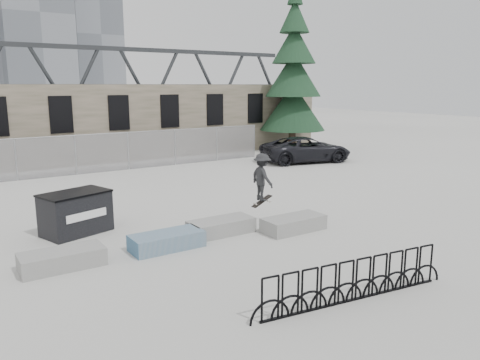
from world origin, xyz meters
The scene contains 13 objects.
ground centered at (0.00, 0.00, 0.00)m, with size 120.00×120.00×0.00m, color beige.
stone_wall centered at (0.00, 16.24, 2.26)m, with size 36.00×2.58×4.50m.
chainlink_fence centered at (0.00, 12.50, 1.04)m, with size 22.06×0.06×2.02m.
planter_far_left centered at (-3.54, 0.07, 0.25)m, with size 2.00×0.90×0.45m.
planter_center_left centered at (-0.79, -0.08, 0.25)m, with size 2.00×0.90×0.45m.
planter_center_right centered at (1.16, 0.24, 0.25)m, with size 2.00×0.90×0.45m.
planter_offset centered at (3.20, -0.75, 0.25)m, with size 2.00×0.90×0.45m.
dumpster centered at (-2.51, 2.71, 0.65)m, with size 2.22×1.73×1.29m.
bike_rack centered at (1.16, -5.18, 0.44)m, with size 4.90×0.70×0.90m.
spruce_tree centered at (15.10, 13.74, 4.82)m, with size 4.48×4.48×11.50m.
truss_bridge centered at (10.00, 55.00, 4.13)m, with size 70.00×3.00×9.80m.
suv centered at (12.43, 9.21, 0.74)m, with size 2.46×5.34×1.48m, color black.
skateboarder centered at (2.85, 0.46, 1.54)m, with size 0.78×1.00×1.73m.
Camera 1 is at (-5.88, -11.51, 4.45)m, focal length 35.00 mm.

